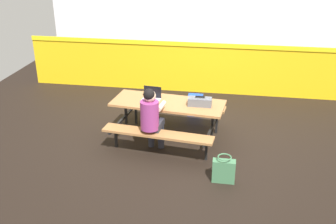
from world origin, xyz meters
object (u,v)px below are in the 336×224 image
Objects in this scene: student_nearer at (151,116)px; toolbox_grey at (200,102)px; laptop_silver at (151,97)px; tote_bag_bright at (224,170)px; backpack_dark at (195,105)px; picnic_table_main at (168,111)px.

toolbox_grey is at bearing 32.30° from student_nearer.
laptop_silver reaches higher than toolbox_grey.
toolbox_grey reaches higher than tote_bag_bright.
laptop_silver is at bearing 171.16° from toolbox_grey.
laptop_silver reaches higher than tote_bag_bright.
backpack_dark is 2.45m from tote_bag_bright.
toolbox_grey reaches higher than backpack_dark.
student_nearer is 3.52× the size of laptop_silver.
student_nearer is 0.63m from laptop_silver.
laptop_silver is 1.42m from backpack_dark.
tote_bag_bright is (1.04, -1.18, -0.38)m from picnic_table_main.
backpack_dark reaches higher than tote_bag_bright.
student_nearer is at bearing -78.91° from laptop_silver.
picnic_table_main is at bearing -107.65° from backpack_dark.
student_nearer is at bearing 152.33° from tote_bag_bright.
tote_bag_bright is at bearing -27.67° from student_nearer.
student_nearer is 2.81× the size of tote_bag_bright.
laptop_silver is 0.80× the size of tote_bag_bright.
backpack_dark is (0.56, 1.72, -0.49)m from student_nearer.
toolbox_grey is at bearing -8.84° from laptop_silver.
student_nearer reaches higher than toolbox_grey.
laptop_silver reaches higher than backpack_dark.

